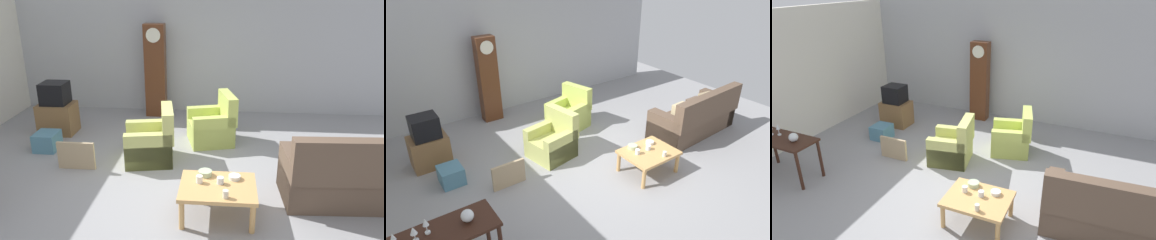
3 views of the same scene
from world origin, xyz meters
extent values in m
plane|color=gray|center=(0.00, 0.00, 0.00)|extent=(10.40, 10.40, 0.00)
cube|color=#ADAFB5|center=(0.00, 3.60, 1.60)|extent=(8.40, 0.16, 3.20)
cube|color=brown|center=(2.40, -0.08, 0.22)|extent=(2.14, 0.95, 0.44)
cube|color=brown|center=(2.42, -0.44, 0.74)|extent=(2.11, 0.31, 0.60)
cube|color=brown|center=(1.48, -0.13, 0.34)|extent=(0.29, 0.85, 0.68)
cube|color=brown|center=(2.40, -0.03, 0.62)|extent=(0.36, 0.12, 0.36)
cube|color=#C6B284|center=(1.92, -0.05, 0.62)|extent=(0.36, 0.14, 0.36)
cube|color=#B7BC66|center=(-0.71, 0.86, 0.20)|extent=(0.89, 0.89, 0.40)
cube|color=#B7BC66|center=(-0.39, 0.92, 0.66)|extent=(0.32, 0.78, 0.52)
cube|color=#B7BC66|center=(-0.76, 1.16, 0.30)|extent=(0.78, 0.30, 0.60)
cube|color=#B7BC66|center=(-0.65, 0.57, 0.30)|extent=(0.78, 0.30, 0.60)
cube|color=#B7C75B|center=(0.28, 1.72, 0.20)|extent=(0.93, 0.93, 0.40)
cube|color=#B7C75B|center=(0.59, 1.81, 0.66)|extent=(0.37, 0.78, 0.52)
cube|color=#B7C75B|center=(0.20, 2.01, 0.30)|extent=(0.78, 0.35, 0.60)
cube|color=#B7C75B|center=(0.35, 1.43, 0.30)|extent=(0.78, 0.35, 0.60)
cube|color=tan|center=(0.47, -0.62, 0.41)|extent=(0.96, 0.76, 0.05)
cylinder|color=tan|center=(0.05, -0.95, 0.19)|extent=(0.07, 0.07, 0.38)
cylinder|color=tan|center=(0.90, -0.95, 0.19)|extent=(0.07, 0.07, 0.38)
cylinder|color=tan|center=(0.05, -0.30, 0.19)|extent=(0.07, 0.07, 0.38)
cylinder|color=tan|center=(0.90, -0.30, 0.19)|extent=(0.07, 0.07, 0.38)
cube|color=#562D19|center=(-0.98, 3.15, 1.00)|extent=(0.44, 0.28, 2.01)
cylinder|color=silver|center=(-0.98, 2.99, 1.79)|extent=(0.30, 0.02, 0.30)
cube|color=brown|center=(-2.73, 1.93, 0.30)|extent=(0.68, 0.52, 0.60)
cube|color=black|center=(-2.73, 1.93, 0.81)|extent=(0.48, 0.44, 0.42)
cube|color=tan|center=(-1.80, 0.46, 0.23)|extent=(0.60, 0.05, 0.45)
cube|color=teal|center=(-2.60, 1.13, 0.16)|extent=(0.39, 0.42, 0.32)
cylinder|color=white|center=(0.24, -0.57, 0.48)|extent=(0.09, 0.09, 0.10)
cylinder|color=silver|center=(0.50, -0.57, 0.48)|extent=(0.09, 0.09, 0.09)
cylinder|color=beige|center=(0.57, -0.90, 0.48)|extent=(0.07, 0.07, 0.10)
cylinder|color=white|center=(0.68, -0.44, 0.46)|extent=(0.15, 0.15, 0.05)
cylinder|color=#B2C69E|center=(0.30, -0.37, 0.47)|extent=(0.18, 0.18, 0.07)
camera|label=1|loc=(0.52, -4.78, 2.84)|focal=35.27mm
camera|label=2|loc=(-3.70, -4.27, 3.76)|focal=32.57mm
camera|label=3|loc=(1.91, -4.38, 3.41)|focal=30.86mm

